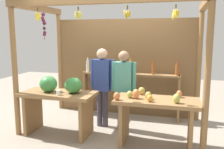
% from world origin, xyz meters
% --- Properties ---
extents(ground_plane, '(12.00, 12.00, 0.00)m').
position_xyz_m(ground_plane, '(0.00, 0.00, 0.00)').
color(ground_plane, gray).
rests_on(ground_plane, ground).
extents(market_stall, '(3.37, 1.83, 2.44)m').
position_xyz_m(market_stall, '(-0.01, 0.42, 1.40)').
color(market_stall, olive).
rests_on(market_stall, ground).
extents(fruit_counter_left, '(1.37, 0.64, 1.10)m').
position_xyz_m(fruit_counter_left, '(-0.88, -0.64, 0.71)').
color(fruit_counter_left, olive).
rests_on(fruit_counter_left, ground).
extents(fruit_counter_right, '(1.37, 0.64, 0.96)m').
position_xyz_m(fruit_counter_right, '(0.88, -0.65, 0.60)').
color(fruit_counter_right, olive).
rests_on(fruit_counter_right, ground).
extents(bottle_shelf_unit, '(2.16, 0.22, 1.33)m').
position_xyz_m(bottle_shelf_unit, '(0.18, 0.65, 0.79)').
color(bottle_shelf_unit, olive).
rests_on(bottle_shelf_unit, ground).
extents(vendor_man, '(0.48, 0.21, 1.58)m').
position_xyz_m(vendor_man, '(-0.24, -0.04, 0.94)').
color(vendor_man, '#403C4C').
rests_on(vendor_man, ground).
extents(vendor_woman, '(0.48, 0.21, 1.54)m').
position_xyz_m(vendor_woman, '(0.21, -0.09, 0.92)').
color(vendor_woman, '#455677').
rests_on(vendor_woman, ground).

